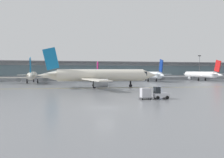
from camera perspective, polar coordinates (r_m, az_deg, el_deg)
name	(u,v)px	position (r m, az deg, el deg)	size (l,w,h in m)	color
ground_plane	(105,108)	(29.31, -1.80, -7.48)	(400.00, 400.00, 0.00)	slate
taxiway_centreline_stripe	(102,88)	(61.83, -2.52, -2.35)	(110.00, 0.36, 0.01)	yellow
terminal_concourse	(71,71)	(115.51, -10.56, 2.19)	(206.34, 11.00, 9.60)	#9EA3A8
gate_airplane_2	(33,76)	(91.95, -19.98, 0.82)	(26.94, 29.01, 9.61)	silver
gate_airplane_3	(95,76)	(97.37, -4.57, 0.84)	(24.18, 25.99, 8.62)	white
gate_airplane_4	(151,75)	(101.73, 10.17, 1.04)	(26.93, 29.02, 9.61)	white
gate_airplane_5	(200,75)	(114.63, 21.97, 1.04)	(26.97, 28.99, 9.61)	white
taxiing_regional_jet	(100,76)	(63.58, -3.27, 0.89)	(34.76, 32.13, 11.51)	silver
baggage_tug	(160,94)	(39.09, 12.33, -3.77)	(2.71, 1.80, 2.10)	silver
cargo_dolly_lead	(145,93)	(38.22, 8.70, -3.63)	(2.22, 1.77, 1.94)	#595B60
apron_light_mast_1	(199,66)	(133.31, 21.77, 3.15)	(1.80, 0.36, 13.50)	gray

